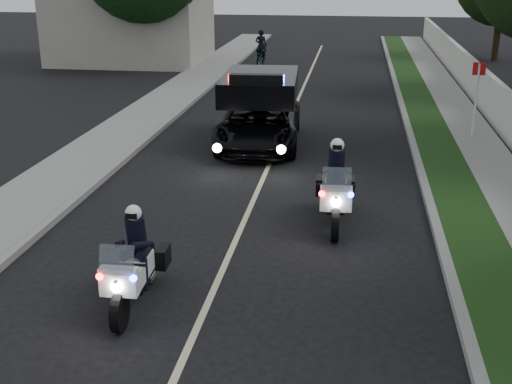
# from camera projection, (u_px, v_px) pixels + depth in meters

# --- Properties ---
(ground) EXTENTS (120.00, 120.00, 0.00)m
(ground) POSITION_uv_depth(u_px,v_px,m) (213.00, 293.00, 11.43)
(ground) COLOR black
(ground) RESTS_ON ground
(curb_right) EXTENTS (0.20, 60.00, 0.15)m
(curb_right) POSITION_uv_depth(u_px,v_px,m) (413.00, 146.00, 20.18)
(curb_right) COLOR gray
(curb_right) RESTS_ON ground
(grass_verge) EXTENTS (1.20, 60.00, 0.16)m
(grass_verge) POSITION_uv_depth(u_px,v_px,m) (437.00, 146.00, 20.08)
(grass_verge) COLOR #193814
(grass_verge) RESTS_ON ground
(sidewalk_right) EXTENTS (1.40, 60.00, 0.16)m
(sidewalk_right) POSITION_uv_depth(u_px,v_px,m) (481.00, 148.00, 19.90)
(sidewalk_right) COLOR gray
(sidewalk_right) RESTS_ON ground
(curb_left) EXTENTS (0.20, 60.00, 0.15)m
(curb_left) POSITION_uv_depth(u_px,v_px,m) (152.00, 136.00, 21.31)
(curb_left) COLOR gray
(curb_left) RESTS_ON ground
(sidewalk_left) EXTENTS (2.00, 60.00, 0.16)m
(sidewalk_left) POSITION_uv_depth(u_px,v_px,m) (119.00, 134.00, 21.46)
(sidewalk_left) COLOR gray
(sidewalk_left) RESTS_ON ground
(lane_marking) EXTENTS (0.12, 50.00, 0.01)m
(lane_marking) POSITION_uv_depth(u_px,v_px,m) (279.00, 143.00, 20.77)
(lane_marking) COLOR #BFB78C
(lane_marking) RESTS_ON ground
(police_moto_left) EXTENTS (0.77, 2.03, 1.70)m
(police_moto_left) POSITION_uv_depth(u_px,v_px,m) (137.00, 303.00, 11.08)
(police_moto_left) COLOR silver
(police_moto_left) RESTS_ON ground
(police_moto_right) EXTENTS (0.86, 2.23, 1.87)m
(police_moto_right) POSITION_uv_depth(u_px,v_px,m) (334.00, 223.00, 14.43)
(police_moto_right) COLOR silver
(police_moto_right) RESTS_ON ground
(police_suv) EXTENTS (2.69, 5.29, 2.50)m
(police_suv) POSITION_uv_depth(u_px,v_px,m) (259.00, 145.00, 20.52)
(police_suv) COLOR black
(police_suv) RESTS_ON ground
(bicycle) EXTENTS (0.75, 1.75, 0.89)m
(bicycle) POSITION_uv_depth(u_px,v_px,m) (261.00, 65.00, 35.88)
(bicycle) COLOR black
(bicycle) RESTS_ON ground
(cyclist) EXTENTS (0.64, 0.45, 1.70)m
(cyclist) POSITION_uv_depth(u_px,v_px,m) (261.00, 65.00, 35.88)
(cyclist) COLOR black
(cyclist) RESTS_ON ground
(sign_post) EXTENTS (0.42, 0.42, 2.53)m
(sign_post) POSITION_uv_depth(u_px,v_px,m) (471.00, 140.00, 21.05)
(sign_post) COLOR #A30B24
(sign_post) RESTS_ON ground
(tree_right_e) EXTENTS (6.45, 6.45, 8.70)m
(tree_right_e) POSITION_uv_depth(u_px,v_px,m) (494.00, 61.00, 37.52)
(tree_right_e) COLOR black
(tree_right_e) RESTS_ON ground
(tree_left_near) EXTENTS (7.47, 7.47, 10.85)m
(tree_left_near) POSITION_uv_depth(u_px,v_px,m) (148.00, 70.00, 34.33)
(tree_left_near) COLOR #153C14
(tree_left_near) RESTS_ON ground
(tree_left_far) EXTENTS (6.38, 6.38, 10.59)m
(tree_left_far) POSITION_uv_depth(u_px,v_px,m) (137.00, 63.00, 36.74)
(tree_left_far) COLOR black
(tree_left_far) RESTS_ON ground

